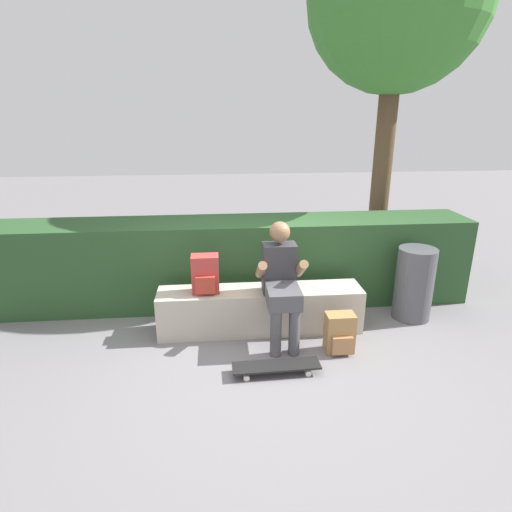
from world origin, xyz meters
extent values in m
plane|color=slate|center=(0.00, 0.00, 0.00)|extent=(24.00, 24.00, 0.00)
cube|color=#B8AE9C|center=(0.00, 0.44, 0.24)|extent=(2.17, 0.42, 0.47)
cube|color=#333338|center=(0.19, 0.37, 0.73)|extent=(0.34, 0.22, 0.52)
sphere|color=#8C6647|center=(0.19, 0.37, 1.12)|extent=(0.21, 0.21, 0.21)
cube|color=#4C4C51|center=(0.19, 0.06, 0.56)|extent=(0.32, 0.40, 0.17)
cylinder|color=#4C4C51|center=(0.10, -0.09, 0.24)|extent=(0.11, 0.11, 0.47)
cylinder|color=#4C4C51|center=(0.28, -0.09, 0.24)|extent=(0.11, 0.11, 0.47)
cylinder|color=#8C6647|center=(-0.01, 0.23, 0.77)|extent=(0.09, 0.33, 0.27)
cylinder|color=#8C6647|center=(0.39, 0.23, 0.77)|extent=(0.09, 0.33, 0.27)
cube|color=black|center=(0.06, -0.39, 0.08)|extent=(0.81, 0.23, 0.02)
cylinder|color=silver|center=(0.34, -0.31, 0.03)|extent=(0.06, 0.03, 0.05)
cylinder|color=silver|center=(0.34, -0.46, 0.03)|extent=(0.06, 0.03, 0.05)
cylinder|color=silver|center=(-0.22, -0.33, 0.03)|extent=(0.06, 0.03, 0.05)
cylinder|color=silver|center=(-0.22, -0.48, 0.03)|extent=(0.06, 0.03, 0.05)
cube|color=#B23833|center=(-0.57, 0.44, 0.67)|extent=(0.28, 0.18, 0.40)
cube|color=#B53529|center=(-0.57, 0.32, 0.59)|extent=(0.20, 0.05, 0.18)
cube|color=#A37A47|center=(0.73, -0.06, 0.20)|extent=(0.28, 0.18, 0.40)
cube|color=#A87349|center=(0.73, -0.18, 0.12)|extent=(0.20, 0.05, 0.18)
cube|color=#294D27|center=(-0.26, 1.21, 0.52)|extent=(5.70, 0.71, 1.03)
cylinder|color=brown|center=(1.84, 2.05, 1.58)|extent=(0.26, 0.26, 3.16)
cylinder|color=#4C4C51|center=(1.76, 0.57, 0.42)|extent=(0.42, 0.42, 0.83)
camera|label=1|loc=(-0.43, -3.70, 2.29)|focal=30.04mm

